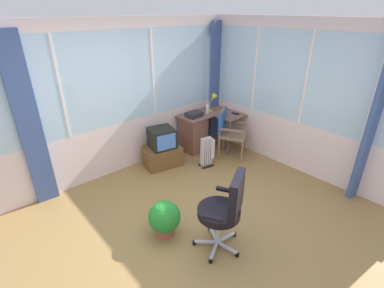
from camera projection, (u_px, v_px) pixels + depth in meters
ground at (197, 228)px, 3.76m from camera, size 5.68×4.98×0.06m
north_window_panel at (114, 101)px, 4.56m from camera, size 4.68×0.07×2.52m
east_window_panel at (303, 100)px, 4.61m from camera, size 0.07×3.98×2.52m
curtain_north_left at (29, 125)px, 3.76m from camera, size 0.29×0.08×2.42m
curtain_corner at (215, 84)px, 5.82m from camera, size 0.30×0.10×2.42m
curtain_east_far at (374, 122)px, 3.84m from camera, size 0.30×0.11×2.42m
desk at (195, 132)px, 5.61m from camera, size 1.10×0.91×0.73m
desk_lamp at (214, 99)px, 5.61m from camera, size 0.23×0.20×0.38m
tv_remote at (235, 114)px, 5.55m from camera, size 0.06×0.15×0.02m
spray_bottle at (207, 108)px, 5.55m from camera, size 0.06×0.06×0.22m
paper_tray at (194, 114)px, 5.41m from camera, size 0.31×0.24×0.09m
wooden_armchair at (227, 127)px, 5.32m from camera, size 0.66×0.66×0.93m
office_chair at (226, 207)px, 3.16m from camera, size 0.62×0.58×1.03m
tv_on_stand at (163, 149)px, 5.07m from camera, size 0.72×0.57×0.73m
space_heater at (208, 152)px, 5.06m from camera, size 0.28×0.21×0.56m
potted_plant at (164, 218)px, 3.51m from camera, size 0.41×0.41×0.48m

